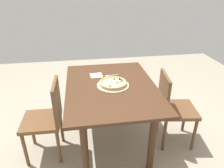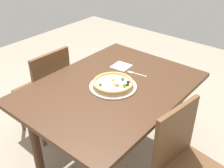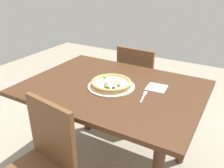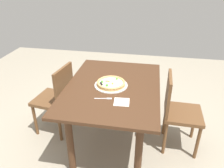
{
  "view_description": "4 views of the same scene",
  "coord_description": "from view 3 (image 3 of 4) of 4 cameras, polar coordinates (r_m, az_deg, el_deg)",
  "views": [
    {
      "loc": [
        -1.98,
        0.3,
        1.78
      ],
      "look_at": [
        0.0,
        -0.01,
        0.78
      ],
      "focal_mm": 33.34,
      "sensor_mm": 36.0,
      "label": 1
    },
    {
      "loc": [
        -1.28,
        -1.07,
        1.79
      ],
      "look_at": [
        0.0,
        -0.01,
        0.78
      ],
      "focal_mm": 42.94,
      "sensor_mm": 36.0,
      "label": 2
    },
    {
      "loc": [
        0.79,
        -1.38,
        1.52
      ],
      "look_at": [
        0.0,
        -0.01,
        0.78
      ],
      "focal_mm": 37.87,
      "sensor_mm": 36.0,
      "label": 3
    },
    {
      "loc": [
        1.99,
        0.35,
        1.87
      ],
      "look_at": [
        0.0,
        -0.01,
        0.78
      ],
      "focal_mm": 35.43,
      "sensor_mm": 36.0,
      "label": 4
    }
  ],
  "objects": [
    {
      "name": "pizza",
      "position": [
        1.73,
        -0.16,
        0.16
      ],
      "size": [
        0.3,
        0.3,
        0.05
      ],
      "color": "tan",
      "rests_on": "plate"
    },
    {
      "name": "chair_far",
      "position": [
        2.48,
        6.48,
        0.25
      ],
      "size": [
        0.41,
        0.41,
        0.88
      ],
      "rotation": [
        0.0,
        0.0,
        -0.03
      ],
      "color": "brown",
      "rests_on": "ground"
    },
    {
      "name": "dining_table",
      "position": [
        1.81,
        0.15,
        -3.78
      ],
      "size": [
        1.31,
        0.97,
        0.76
      ],
      "color": "#472B19",
      "rests_on": "ground"
    },
    {
      "name": "napkin",
      "position": [
        1.76,
        10.72,
        -0.85
      ],
      "size": [
        0.15,
        0.15,
        0.0
      ],
      "primitive_type": "cube",
      "rotation": [
        0.0,
        0.0,
        0.08
      ],
      "color": "white",
      "rests_on": "dining_table"
    },
    {
      "name": "plate",
      "position": [
        1.74,
        -0.15,
        -0.58
      ],
      "size": [
        0.35,
        0.35,
        0.01
      ],
      "primitive_type": "cylinder",
      "color": "silver",
      "rests_on": "dining_table"
    },
    {
      "name": "fork",
      "position": [
        1.63,
        7.72,
        -2.82
      ],
      "size": [
        0.04,
        0.17,
        0.0
      ],
      "rotation": [
        0.0,
        0.0,
        1.74
      ],
      "color": "silver",
      "rests_on": "dining_table"
    },
    {
      "name": "ground_plane",
      "position": [
        2.2,
        0.13,
        -18.71
      ],
      "size": [
        6.0,
        6.0,
        0.0
      ],
      "primitive_type": "plane",
      "color": "#9E937F"
    }
  ]
}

